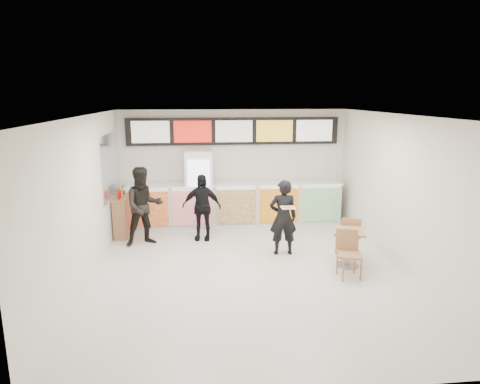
{
  "coord_description": "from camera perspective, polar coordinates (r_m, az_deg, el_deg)",
  "views": [
    {
      "loc": [
        -1.0,
        -7.69,
        3.35
      ],
      "look_at": [
        -0.07,
        1.2,
        1.33
      ],
      "focal_mm": 32.0,
      "sensor_mm": 36.0,
      "label": 1
    }
  ],
  "objects": [
    {
      "name": "wall_back",
      "position": [
        11.39,
        -0.86,
        3.39
      ],
      "size": [
        6.0,
        0.0,
        6.0
      ],
      "primitive_type": "plane",
      "rotation": [
        1.57,
        0.0,
        0.0
      ],
      "color": "silver",
      "rests_on": "floor"
    },
    {
      "name": "wall_left",
      "position": [
        8.16,
        -20.0,
        -1.15
      ],
      "size": [
        0.0,
        7.0,
        7.0
      ],
      "primitive_type": "plane",
      "rotation": [
        1.57,
        0.0,
        1.57
      ],
      "color": "silver",
      "rests_on": "floor"
    },
    {
      "name": "customer_left",
      "position": [
        9.92,
        -12.72,
        -1.87
      ],
      "size": [
        1.05,
        0.93,
        1.8
      ],
      "primitive_type": "imported",
      "rotation": [
        0.0,
        0.0,
        0.33
      ],
      "color": "black",
      "rests_on": "floor"
    },
    {
      "name": "mirror_panel",
      "position": [
        10.46,
        -16.89,
        3.39
      ],
      "size": [
        0.01,
        2.0,
        1.5
      ],
      "primitive_type": "cube",
      "color": "#B2B7BF",
      "rests_on": "wall_left"
    },
    {
      "name": "ceiling",
      "position": [
        7.76,
        1.45,
        10.15
      ],
      "size": [
        7.0,
        7.0,
        0.0
      ],
      "primitive_type": "plane",
      "rotation": [
        3.14,
        0.0,
        0.0
      ],
      "color": "white",
      "rests_on": "wall_back"
    },
    {
      "name": "menu_board",
      "position": [
        11.18,
        -0.83,
        8.12
      ],
      "size": [
        5.5,
        0.14,
        0.7
      ],
      "color": "black",
      "rests_on": "wall_back"
    },
    {
      "name": "floor",
      "position": [
        8.45,
        1.34,
        -10.63
      ],
      "size": [
        7.0,
        7.0,
        0.0
      ],
      "primitive_type": "plane",
      "color": "beige",
      "rests_on": "ground"
    },
    {
      "name": "pizza_slice",
      "position": [
        8.65,
        6.41,
        -2.03
      ],
      "size": [
        0.36,
        0.36,
        0.02
      ],
      "color": "beige",
      "rests_on": "customer_main"
    },
    {
      "name": "condiment_ledge",
      "position": [
        10.8,
        -15.47,
        -3.09
      ],
      "size": [
        0.35,
        0.86,
        1.14
      ],
      "color": "#A17049",
      "rests_on": "floor"
    },
    {
      "name": "customer_main",
      "position": [
        9.16,
        5.76,
        -3.38
      ],
      "size": [
        0.61,
        0.41,
        1.63
      ],
      "primitive_type": "imported",
      "rotation": [
        0.0,
        0.0,
        3.11
      ],
      "color": "black",
      "rests_on": "floor"
    },
    {
      "name": "service_counter",
      "position": [
        11.18,
        -0.66,
        -1.65
      ],
      "size": [
        5.56,
        0.77,
        1.14
      ],
      "color": "silver",
      "rests_on": "floor"
    },
    {
      "name": "drinks_fridge",
      "position": [
        11.05,
        -5.5,
        0.41
      ],
      "size": [
        0.7,
        0.67,
        2.0
      ],
      "color": "white",
      "rests_on": "floor"
    },
    {
      "name": "cafe_table",
      "position": [
        8.81,
        14.27,
        -6.4
      ],
      "size": [
        0.86,
        1.58,
        0.9
      ],
      "rotation": [
        0.0,
        0.0,
        -0.31
      ],
      "color": "#A17049",
      "rests_on": "floor"
    },
    {
      "name": "wall_right",
      "position": [
        8.86,
        21.01,
        -0.17
      ],
      "size": [
        0.0,
        7.0,
        7.0
      ],
      "primitive_type": "plane",
      "rotation": [
        1.57,
        0.0,
        -1.57
      ],
      "color": "silver",
      "rests_on": "floor"
    },
    {
      "name": "customer_mid",
      "position": [
        10.09,
        -5.14,
        -2.02
      ],
      "size": [
        0.98,
        0.55,
        1.58
      ],
      "primitive_type": "imported",
      "rotation": [
        0.0,
        0.0,
        -0.19
      ],
      "color": "black",
      "rests_on": "floor"
    }
  ]
}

